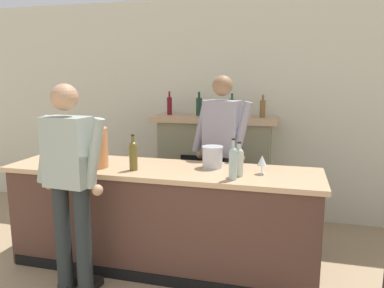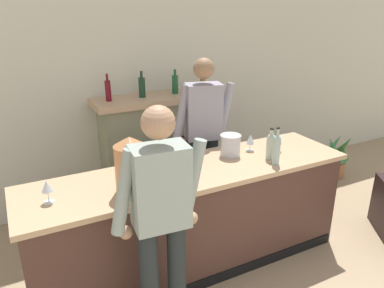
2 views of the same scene
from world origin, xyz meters
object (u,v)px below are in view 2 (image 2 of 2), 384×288
object	(u,v)px
ice_bucket_steel	(230,145)
person_customer	(161,221)
wine_glass_front_left	(250,140)
wine_glass_front_right	(47,187)
wine_bottle_chardonnay_pale	(271,145)
person_bartender	(203,136)
fireplace_stone	(160,148)
copper_dispenser	(131,164)
potted_plant_corner	(336,157)
wine_glass_mid_counter	(278,140)
wine_bottle_rose_blush	(277,148)
wine_bottle_merlot_tall	(179,165)

from	to	relation	value
ice_bucket_steel	person_customer	bearing A→B (deg)	-143.77
wine_glass_front_left	wine_glass_front_right	world-z (taller)	wine_glass_front_right
wine_bottle_chardonnay_pale	wine_glass_front_left	bearing A→B (deg)	99.67
person_bartender	ice_bucket_steel	size ratio (longest dim) A/B	9.14
wine_bottle_chardonnay_pale	wine_glass_front_left	world-z (taller)	wine_bottle_chardonnay_pale
person_customer	wine_glass_front_left	bearing A→B (deg)	31.06
fireplace_stone	wine_bottle_chardonnay_pale	distance (m)	1.58
ice_bucket_steel	fireplace_stone	bearing A→B (deg)	100.28
copper_dispenser	wine_bottle_chardonnay_pale	size ratio (longest dim) A/B	1.49
potted_plant_corner	wine_glass_mid_counter	xyz separation A→B (m)	(-1.75, -0.77, 0.80)
wine_bottle_rose_blush	wine_glass_front_right	world-z (taller)	wine_bottle_rose_blush
fireplace_stone	wine_bottle_merlot_tall	world-z (taller)	fireplace_stone
person_customer	wine_glass_front_right	bearing A→B (deg)	136.94
wine_bottle_merlot_tall	wine_glass_front_left	bearing A→B (deg)	17.65
potted_plant_corner	person_bartender	distance (m)	2.34
wine_glass_mid_counter	wine_glass_front_right	size ratio (longest dim) A/B	0.95
wine_bottle_chardonnay_pale	wine_bottle_merlot_tall	distance (m)	0.94
potted_plant_corner	wine_glass_mid_counter	bearing A→B (deg)	-156.27
potted_plant_corner	wine_glass_mid_counter	size ratio (longest dim) A/B	3.80
potted_plant_corner	wine_bottle_chardonnay_pale	distance (m)	2.28
person_bartender	wine_glass_mid_counter	xyz separation A→B (m)	(0.47, -0.63, 0.08)
ice_bucket_steel	person_bartender	bearing A→B (deg)	90.94
potted_plant_corner	person_customer	size ratio (longest dim) A/B	0.36
person_bartender	wine_bottle_chardonnay_pale	world-z (taller)	person_bartender
wine_glass_front_left	wine_glass_mid_counter	distance (m)	0.26
person_bartender	wine_bottle_chardonnay_pale	size ratio (longest dim) A/B	6.17
wine_bottle_rose_blush	wine_bottle_merlot_tall	distance (m)	0.91
person_bartender	wine_bottle_merlot_tall	size ratio (longest dim) A/B	5.60
wine_bottle_rose_blush	wine_glass_mid_counter	xyz separation A→B (m)	(0.21, 0.24, -0.03)
fireplace_stone	wine_bottle_merlot_tall	bearing A→B (deg)	-106.81
fireplace_stone	wine_glass_mid_counter	xyz separation A→B (m)	(0.67, -1.32, 0.42)
person_customer	wine_glass_front_right	size ratio (longest dim) A/B	10.12
potted_plant_corner	wine_bottle_rose_blush	distance (m)	2.36
fireplace_stone	person_bartender	size ratio (longest dim) A/B	0.89
person_bartender	wine_glass_front_left	distance (m)	0.56
ice_bucket_steel	wine_bottle_chardonnay_pale	bearing A→B (deg)	-41.33
potted_plant_corner	wine_bottle_rose_blush	bearing A→B (deg)	-152.89
wine_glass_front_left	wine_glass_mid_counter	size ratio (longest dim) A/B	0.99
ice_bucket_steel	wine_bottle_chardonnay_pale	size ratio (longest dim) A/B	0.68
person_customer	wine_bottle_chardonnay_pale	distance (m)	1.39
copper_dispenser	wine_bottle_merlot_tall	distance (m)	0.39
person_customer	copper_dispenser	world-z (taller)	person_customer
potted_plant_corner	person_customer	distance (m)	3.57
wine_bottle_merlot_tall	wine_glass_front_left	distance (m)	0.94
fireplace_stone	wine_glass_front_right	size ratio (longest dim) A/B	9.34
wine_bottle_rose_blush	wine_bottle_merlot_tall	bearing A→B (deg)	174.77
wine_bottle_chardonnay_pale	wine_glass_front_right	world-z (taller)	wine_bottle_chardonnay_pale
fireplace_stone	copper_dispenser	world-z (taller)	fireplace_stone
person_bartender	person_customer	bearing A→B (deg)	-128.83
wine_bottle_chardonnay_pale	wine_bottle_merlot_tall	world-z (taller)	wine_bottle_merlot_tall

